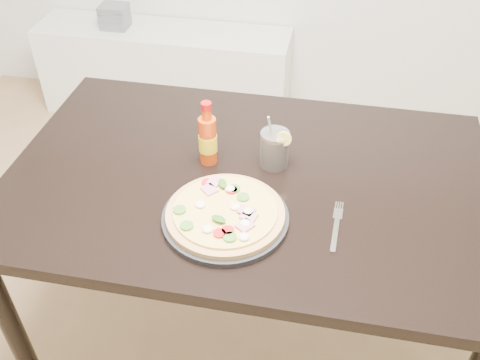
% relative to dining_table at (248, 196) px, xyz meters
% --- Properties ---
extents(dining_table, '(1.40, 0.90, 0.75)m').
position_rel_dining_table_xyz_m(dining_table, '(0.00, 0.00, 0.00)').
color(dining_table, black).
rests_on(dining_table, ground).
extents(plate, '(0.33, 0.33, 0.02)m').
position_rel_dining_table_xyz_m(plate, '(-0.02, -0.19, 0.09)').
color(plate, black).
rests_on(plate, dining_table).
extents(pizza, '(0.31, 0.31, 0.03)m').
position_rel_dining_table_xyz_m(pizza, '(-0.02, -0.20, 0.11)').
color(pizza, tan).
rests_on(pizza, plate).
extents(hot_sauce_bottle, '(0.06, 0.06, 0.20)m').
position_rel_dining_table_xyz_m(hot_sauce_bottle, '(-0.13, 0.04, 0.16)').
color(hot_sauce_bottle, '#CF3F0C').
rests_on(hot_sauce_bottle, dining_table).
extents(cola_cup, '(0.09, 0.08, 0.17)m').
position_rel_dining_table_xyz_m(cola_cup, '(0.07, 0.07, 0.14)').
color(cola_cup, black).
rests_on(cola_cup, dining_table).
extents(fork, '(0.03, 0.19, 0.00)m').
position_rel_dining_table_xyz_m(fork, '(0.26, -0.16, 0.09)').
color(fork, silver).
rests_on(fork, dining_table).
extents(media_console, '(1.40, 0.34, 0.50)m').
position_rel_dining_table_xyz_m(media_console, '(-0.74, 1.43, -0.42)').
color(media_console, white).
rests_on(media_console, ground).
extents(cd_stack, '(0.14, 0.12, 0.13)m').
position_rel_dining_table_xyz_m(cd_stack, '(-0.99, 1.41, -0.10)').
color(cd_stack, slate).
rests_on(cd_stack, media_console).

